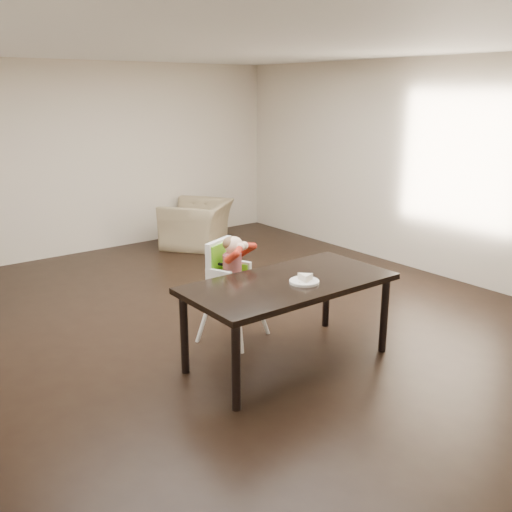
# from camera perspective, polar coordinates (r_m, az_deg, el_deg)

# --- Properties ---
(ground) EXTENTS (7.00, 7.00, 0.00)m
(ground) POSITION_cam_1_polar(r_m,az_deg,el_deg) (5.93, -2.27, -6.55)
(ground) COLOR black
(ground) RESTS_ON ground
(room_walls) EXTENTS (6.02, 7.02, 2.71)m
(room_walls) POSITION_cam_1_polar(r_m,az_deg,el_deg) (5.49, -2.49, 11.61)
(room_walls) COLOR beige
(room_walls) RESTS_ON ground
(dining_table) EXTENTS (1.80, 0.90, 0.75)m
(dining_table) POSITION_cam_1_polar(r_m,az_deg,el_deg) (4.86, 3.30, -3.35)
(dining_table) COLOR black
(dining_table) RESTS_ON ground
(high_chair) EXTENTS (0.55, 0.55, 1.01)m
(high_chair) POSITION_cam_1_polar(r_m,az_deg,el_deg) (5.32, -2.59, -1.10)
(high_chair) COLOR white
(high_chair) RESTS_ON ground
(plate) EXTENTS (0.28, 0.28, 0.07)m
(plate) POSITION_cam_1_polar(r_m,az_deg,el_deg) (4.78, 4.89, -2.40)
(plate) COLOR white
(plate) RESTS_ON dining_table
(armchair) EXTENTS (1.22, 1.17, 0.90)m
(armchair) POSITION_cam_1_polar(r_m,az_deg,el_deg) (8.73, -5.91, 3.95)
(armchair) COLOR #978560
(armchair) RESTS_ON ground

